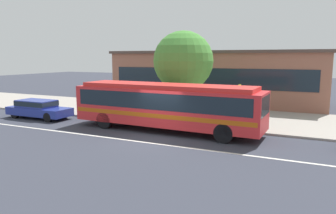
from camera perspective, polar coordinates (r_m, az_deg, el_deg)
The scene contains 11 objects.
ground_plane at distance 16.94m, azimuth -2.43°, elevation -5.73°, with size 120.00×120.00×0.00m, color #333641.
sidewalk_slab at distance 23.55m, azimuth 5.82°, elevation -1.47°, with size 60.00×8.00×0.12m, color #9E968C.
lane_stripe_center at distance 16.26m, azimuth -3.74°, elevation -6.36°, with size 56.00×0.16×0.01m, color silver.
transit_bus at distance 18.50m, azimuth -0.33°, elevation 0.58°, with size 11.34×2.91×2.75m.
sedan_behind_bus at distance 24.30m, azimuth -22.19°, elevation -0.17°, with size 4.76×1.75×1.29m.
pedestrian_waiting_near_sign at distance 20.58m, azimuth 12.89°, elevation -0.19°, with size 0.43×0.43×1.69m.
pedestrian_walking_along_curb at distance 23.00m, azimuth -5.98°, elevation 0.87°, with size 0.48×0.48×1.65m.
pedestrian_standing_by_tree at distance 20.44m, azimuth 16.80°, elevation -0.60°, with size 0.40×0.40×1.58m.
bus_stop_sign at distance 18.84m, azimuth 12.57°, elevation 1.09°, with size 0.08×0.44×2.61m.
street_tree_near_stop at distance 22.53m, azimuth 2.75°, elevation 8.20°, with size 4.19×4.19×5.99m.
station_building at distance 30.22m, azimuth 8.69°, elevation 5.30°, with size 19.37×6.72×4.85m.
Camera 1 is at (7.56, -14.55, 4.27)m, focal length 34.10 mm.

